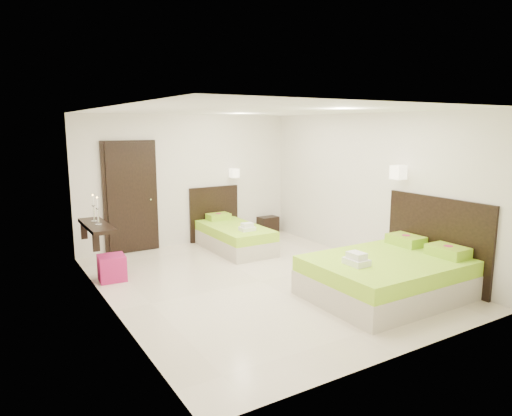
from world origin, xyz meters
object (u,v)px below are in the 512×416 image
bed_single (233,235)px  bed_double (391,274)px  ottoman (112,268)px  nightstand (267,225)px

bed_single → bed_double: 3.45m
bed_single → ottoman: bed_single is taller
nightstand → ottoman: bearing=-164.4°
bed_single → ottoman: (-2.50, -0.67, -0.08)m
bed_double → ottoman: size_ratio=5.39×
bed_double → nightstand: (0.56, 4.13, -0.12)m
bed_double → bed_single: bearing=102.0°
bed_single → nightstand: 1.49m
bed_single → ottoman: bearing=-164.9°
ottoman → bed_single: bearing=15.1°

